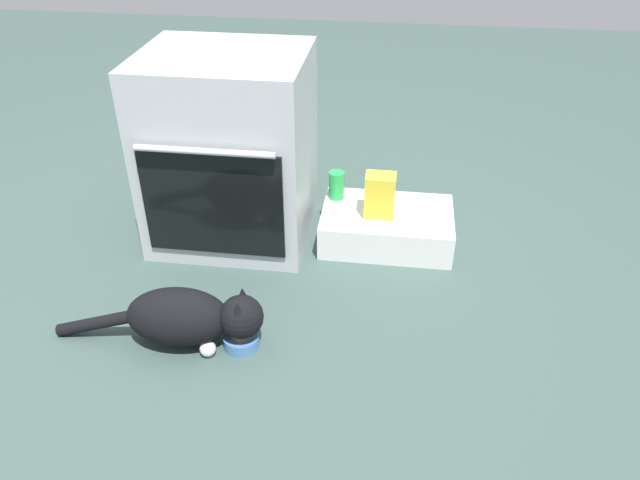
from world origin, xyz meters
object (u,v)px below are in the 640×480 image
object	(u,v)px
cat	(189,317)
soda_can	(336,185)
food_bowl	(241,339)
snack_bag	(380,195)
oven	(229,150)
pantry_cabinet	(387,226)

from	to	relation	value
cat	soda_can	bearing A→B (deg)	60.89
food_bowl	cat	xyz separation A→B (m)	(-0.17, -0.01, 0.09)
food_bowl	snack_bag	world-z (taller)	snack_bag
oven	snack_bag	size ratio (longest dim) A/B	4.28
snack_bag	oven	bearing A→B (deg)	178.37
oven	soda_can	size ratio (longest dim) A/B	6.41
food_bowl	soda_can	world-z (taller)	soda_can
food_bowl	oven	bearing A→B (deg)	105.53
cat	soda_can	xyz separation A→B (m)	(0.40, 0.80, 0.09)
snack_bag	cat	bearing A→B (deg)	-130.41
pantry_cabinet	food_bowl	size ratio (longest dim) A/B	4.44
pantry_cabinet	food_bowl	world-z (taller)	pantry_cabinet
cat	pantry_cabinet	bearing A→B (deg)	46.26
oven	snack_bag	bearing A→B (deg)	-1.63
cat	snack_bag	bearing A→B (deg)	46.80
food_bowl	cat	world-z (taller)	cat
oven	pantry_cabinet	distance (m)	0.72
snack_bag	soda_can	size ratio (longest dim) A/B	1.50
pantry_cabinet	snack_bag	xyz separation A→B (m)	(-0.04, -0.03, 0.16)
pantry_cabinet	cat	size ratio (longest dim) A/B	0.74
soda_can	pantry_cabinet	bearing A→B (deg)	-21.80
soda_can	oven	bearing A→B (deg)	-166.72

